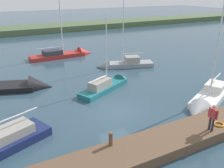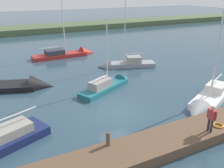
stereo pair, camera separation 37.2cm
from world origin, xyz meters
TOP-DOWN VIEW (x-y plane):
  - ground_plane at (0.00, 0.00)m, footprint 200.00×200.00m
  - far_shoreline at (0.00, -40.81)m, footprint 180.00×8.00m
  - dock_pier at (0.00, 5.13)m, footprint 19.10×2.43m
  - mooring_post_near at (2.86, 4.28)m, footprint 0.24×0.24m
  - life_ring_buoy at (-4.17, 5.61)m, footprint 0.66×0.66m
  - sailboat_mid_channel at (-1.64, -4.63)m, footprint 6.64×4.30m
  - sailboat_far_left at (-1.65, -17.54)m, footprint 8.70×2.27m
  - sailboat_inner_slip at (-7.16, 2.11)m, footprint 7.67×4.94m
  - sailboat_outer_mooring at (7.23, -8.68)m, footprint 10.28×5.44m
  - sailboat_near_dock at (-5.90, -9.89)m, footprint 7.02×3.94m
  - person_on_dock at (-3.19, 5.80)m, footprint 0.26×0.65m

SIDE VIEW (x-z plane):
  - ground_plane at x=0.00m, z-range 0.00..0.00m
  - far_shoreline at x=0.00m, z-range -1.20..1.20m
  - sailboat_outer_mooring at x=7.23m, z-range -6.16..6.47m
  - sailboat_inner_slip at x=-7.16m, z-range -4.69..5.07m
  - sailboat_near_dock at x=-5.90m, z-range -4.12..4.54m
  - sailboat_mid_channel at x=-1.64m, z-range -3.37..3.79m
  - sailboat_far_left at x=-1.65m, z-range -5.20..5.64m
  - dock_pier at x=0.00m, z-range 0.00..0.65m
  - life_ring_buoy at x=-4.17m, z-range 0.65..0.75m
  - mooring_post_near at x=2.86m, z-range 0.65..1.44m
  - person_on_dock at x=-3.19m, z-range 0.78..2.49m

